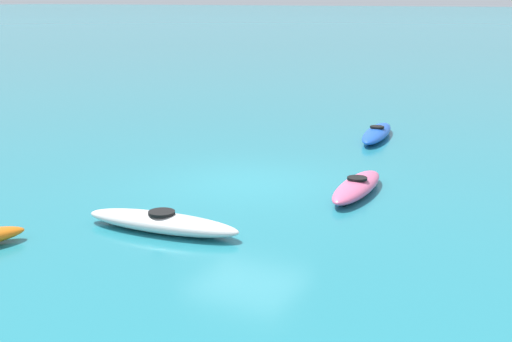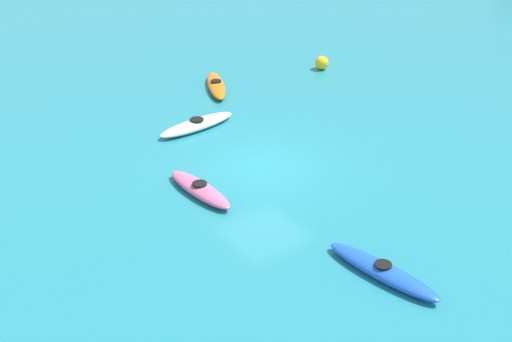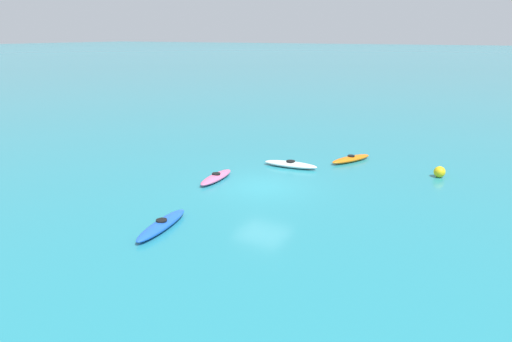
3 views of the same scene
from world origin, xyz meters
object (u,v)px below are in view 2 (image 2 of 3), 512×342
object	(u,v)px
kayak_white	(197,124)
buoy_yellow	(322,63)
kayak_orange	(216,85)
kayak_blue	(382,271)
kayak_pink	(200,189)

from	to	relation	value
kayak_white	buoy_yellow	xyz separation A→B (m)	(-1.94, 7.40, 0.12)
kayak_orange	kayak_blue	size ratio (longest dim) A/B	0.89
kayak_white	kayak_blue	distance (m)	9.79
buoy_yellow	kayak_blue	bearing A→B (deg)	-35.41
kayak_orange	buoy_yellow	world-z (taller)	buoy_yellow
kayak_orange	kayak_pink	size ratio (longest dim) A/B	1.03
kayak_white	kayak_blue	size ratio (longest dim) A/B	0.95
kayak_orange	kayak_pink	world-z (taller)	same
buoy_yellow	kayak_pink	bearing A→B (deg)	-59.17
kayak_orange	kayak_blue	world-z (taller)	same
buoy_yellow	kayak_white	bearing A→B (deg)	-75.28
kayak_blue	kayak_orange	bearing A→B (deg)	164.35
kayak_orange	kayak_blue	bearing A→B (deg)	-15.65
kayak_white	buoy_yellow	bearing A→B (deg)	104.72
kayak_white	kayak_orange	bearing A→B (deg)	136.16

